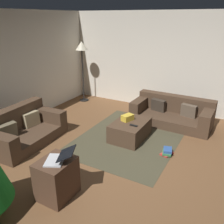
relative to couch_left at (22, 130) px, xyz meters
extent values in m
plane|color=brown|center=(0.21, -2.25, -0.27)|extent=(6.40, 6.40, 0.00)
cube|color=silver|center=(3.35, -2.25, 1.03)|extent=(0.12, 6.40, 2.60)
cube|color=#473323|center=(0.01, -0.10, -0.16)|extent=(1.66, 1.00, 0.22)
cube|color=#473323|center=(-0.01, 0.23, 0.19)|extent=(1.62, 0.33, 0.49)
cube|color=#473323|center=(0.69, -0.06, 0.09)|extent=(0.29, 0.92, 0.28)
cube|color=tan|center=(0.32, 0.05, 0.10)|extent=(0.37, 0.17, 0.31)
cube|color=brown|center=(-0.32, 0.02, 0.10)|extent=(0.38, 0.20, 0.31)
cube|color=#473323|center=(2.36, -2.46, -0.15)|extent=(0.90, 1.88, 0.23)
cube|color=#473323|center=(2.67, -2.46, 0.17)|extent=(0.27, 1.87, 0.41)
cube|color=#473323|center=(2.34, -3.27, 0.10)|extent=(0.87, 0.26, 0.28)
cube|color=#473323|center=(2.37, -1.65, 0.10)|extent=(0.87, 0.26, 0.28)
cube|color=brown|center=(2.46, -2.83, 0.11)|extent=(0.20, 0.38, 0.31)
cube|color=#372D24|center=(2.47, -2.09, 0.11)|extent=(0.21, 0.38, 0.31)
cube|color=#473323|center=(1.21, -1.90, -0.08)|extent=(0.91, 0.64, 0.38)
cube|color=gold|center=(1.25, -1.82, 0.18)|extent=(0.29, 0.23, 0.13)
cube|color=black|center=(1.06, -2.05, 0.13)|extent=(0.05, 0.16, 0.02)
cube|color=#4C3323|center=(-0.91, -1.74, 0.03)|extent=(0.52, 0.44, 0.59)
cube|color=silver|center=(-0.91, -1.74, 0.33)|extent=(0.39, 0.35, 0.02)
cube|color=black|center=(-0.84, -1.89, 0.45)|extent=(0.38, 0.34, 0.11)
cube|color=#B7332D|center=(0.96, -2.80, -0.25)|extent=(0.28, 0.22, 0.03)
cube|color=#387A47|center=(0.94, -2.80, -0.22)|extent=(0.24, 0.21, 0.04)
cube|color=#2D5193|center=(0.97, -2.80, -0.17)|extent=(0.25, 0.21, 0.05)
cylinder|color=black|center=(2.78, 0.41, -0.25)|extent=(0.28, 0.28, 0.02)
cylinder|color=black|center=(2.78, 0.41, 0.51)|extent=(0.04, 0.04, 1.54)
cone|color=beige|center=(2.78, 0.41, 1.40)|extent=(0.36, 0.36, 0.24)
cube|color=#433F2C|center=(1.21, -1.90, -0.26)|extent=(2.60, 2.00, 0.01)
camera|label=1|loc=(-2.97, -3.79, 2.17)|focal=38.25mm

